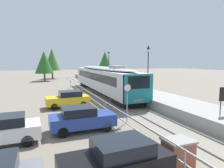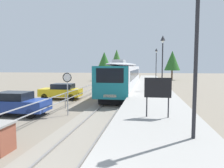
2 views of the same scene
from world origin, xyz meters
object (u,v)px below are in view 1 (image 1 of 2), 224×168
object	(u,v)px
parked_hatchback_white	(0,130)
platform_lamp_mid_platform	(148,59)
brick_utility_cabinet	(178,152)
parked_hatchback_yellow	(68,99)
speed_limit_sign	(127,93)
parked_hatchback_black	(117,161)
platform_lamp_far_end	(109,60)
parked_hatchback_blue	(82,118)
commuter_train	(103,78)

from	to	relation	value
parked_hatchback_white	platform_lamp_mid_platform	bearing A→B (deg)	33.72
brick_utility_cabinet	parked_hatchback_white	distance (m)	8.76
brick_utility_cabinet	parked_hatchback_yellow	world-z (taller)	parked_hatchback_yellow
brick_utility_cabinet	parked_hatchback_white	world-z (taller)	parked_hatchback_white
platform_lamp_mid_platform	speed_limit_sign	size ratio (longest dim) A/B	1.91
parked_hatchback_black	parked_hatchback_yellow	distance (m)	12.53
platform_lamp_far_end	parked_hatchback_blue	xyz separation A→B (m)	(-9.92, -23.08, -3.83)
platform_lamp_mid_platform	brick_utility_cabinet	size ratio (longest dim) A/B	4.42
commuter_train	parked_hatchback_black	distance (m)	20.00
speed_limit_sign	parked_hatchback_blue	world-z (taller)	speed_limit_sign
brick_utility_cabinet	parked_hatchback_black	bearing A→B (deg)	-177.05
brick_utility_cabinet	speed_limit_sign	bearing A→B (deg)	85.84
platform_lamp_far_end	parked_hatchback_white	xyz separation A→B (m)	(-14.30, -23.76, -3.83)
platform_lamp_mid_platform	parked_hatchback_black	world-z (taller)	platform_lamp_mid_platform
parked_hatchback_black	parked_hatchback_yellow	world-z (taller)	same
brick_utility_cabinet	parked_hatchback_black	distance (m)	2.80
platform_lamp_mid_platform	parked_hatchback_blue	size ratio (longest dim) A/B	1.33
commuter_train	parked_hatchback_blue	xyz separation A→B (m)	(-5.66, -13.48, -1.36)
platform_lamp_far_end	platform_lamp_mid_platform	bearing A→B (deg)	-90.00
parked_hatchback_black	parked_hatchback_blue	world-z (taller)	same
commuter_train	parked_hatchback_blue	bearing A→B (deg)	-112.76
parked_hatchback_yellow	platform_lamp_far_end	bearing A→B (deg)	58.86
commuter_train	platform_lamp_far_end	bearing A→B (deg)	66.04
commuter_train	parked_hatchback_white	xyz separation A→B (m)	(-10.04, -14.16, -1.36)
platform_lamp_far_end	speed_limit_sign	distance (m)	23.70
platform_lamp_far_end	parked_hatchback_black	bearing A→B (deg)	-108.83
platform_lamp_far_end	parked_hatchback_blue	world-z (taller)	platform_lamp_far_end
parked_hatchback_white	parked_hatchback_yellow	world-z (taller)	same
commuter_train	parked_hatchback_yellow	world-z (taller)	commuter_train
platform_lamp_far_end	parked_hatchback_yellow	size ratio (longest dim) A/B	1.31
brick_utility_cabinet	parked_hatchback_yellow	bearing A→B (deg)	102.67
parked_hatchback_white	brick_utility_cabinet	bearing A→B (deg)	-33.76
platform_lamp_mid_platform	speed_limit_sign	distance (m)	10.97
parked_hatchback_black	parked_hatchback_white	bearing A→B (deg)	131.90
parked_hatchback_yellow	brick_utility_cabinet	bearing A→B (deg)	-77.33
platform_lamp_mid_platform	platform_lamp_far_end	distance (m)	14.21
speed_limit_sign	brick_utility_cabinet	bearing A→B (deg)	-94.16
brick_utility_cabinet	parked_hatchback_blue	distance (m)	6.26
platform_lamp_mid_platform	platform_lamp_far_end	bearing A→B (deg)	90.00
brick_utility_cabinet	platform_lamp_mid_platform	bearing A→B (deg)	64.01
parked_hatchback_black	parked_hatchback_white	world-z (taller)	same
parked_hatchback_white	parked_hatchback_blue	bearing A→B (deg)	8.82
platform_lamp_mid_platform	parked_hatchback_white	world-z (taller)	platform_lamp_mid_platform
parked_hatchback_blue	parked_hatchback_yellow	world-z (taller)	same
brick_utility_cabinet	parked_hatchback_blue	world-z (taller)	parked_hatchback_blue
brick_utility_cabinet	parked_hatchback_black	size ratio (longest dim) A/B	0.30
commuter_train	brick_utility_cabinet	bearing A→B (deg)	-98.25
speed_limit_sign	parked_hatchback_yellow	bearing A→B (deg)	116.74
speed_limit_sign	platform_lamp_mid_platform	bearing A→B (deg)	51.94
commuter_train	brick_utility_cabinet	world-z (taller)	commuter_train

